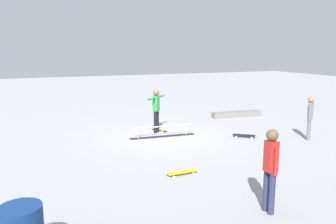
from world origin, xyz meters
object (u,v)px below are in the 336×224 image
(skater_main, at_px, (156,108))
(skateboard_main, at_px, (159,129))
(bystander_red_shirt, at_px, (270,166))
(loose_skateboard_yellow, at_px, (182,172))
(skate_ledge, at_px, (237,114))
(grind_rail, at_px, (163,132))
(loose_skateboard_black, at_px, (244,135))
(bystander_grey_shirt, at_px, (310,115))

(skater_main, relative_size, skateboard_main, 2.10)
(bystander_red_shirt, bearing_deg, skater_main, -1.43)
(loose_skateboard_yellow, bearing_deg, skater_main, -104.42)
(skate_ledge, height_order, skater_main, skater_main)
(grind_rail, height_order, bystander_red_shirt, bystander_red_shirt)
(skateboard_main, xyz_separation_m, bystander_red_shirt, (0.36, 7.05, 0.87))
(skater_main, distance_m, skateboard_main, 0.94)
(grind_rail, relative_size, loose_skateboard_black, 3.19)
(bystander_grey_shirt, height_order, loose_skateboard_black, bystander_grey_shirt)
(grind_rail, bearing_deg, skateboard_main, -96.38)
(skateboard_main, height_order, loose_skateboard_yellow, same)
(skater_main, distance_m, loose_skateboard_yellow, 4.58)
(skate_ledge, distance_m, bystander_grey_shirt, 4.46)
(loose_skateboard_black, bearing_deg, bystander_grey_shirt, -174.33)
(bystander_red_shirt, bearing_deg, bystander_grey_shirt, -51.22)
(skater_main, bearing_deg, bystander_red_shirt, -134.26)
(grind_rail, xyz_separation_m, bystander_red_shirt, (0.20, 6.17, 0.76))
(grind_rail, xyz_separation_m, skate_ledge, (-4.55, -2.07, -0.04))
(bystander_red_shirt, bearing_deg, skateboard_main, -2.77)
(loose_skateboard_black, height_order, loose_skateboard_yellow, same)
(loose_skateboard_black, distance_m, loose_skateboard_yellow, 4.42)
(bystander_red_shirt, height_order, loose_skateboard_yellow, bystander_red_shirt)
(skate_ledge, relative_size, loose_skateboard_black, 3.17)
(loose_skateboard_yellow, bearing_deg, skate_ledge, -135.92)
(grind_rail, bearing_deg, loose_skateboard_black, 159.76)
(grind_rail, bearing_deg, bystander_grey_shirt, 157.22)
(skate_ledge, xyz_separation_m, bystander_grey_shirt, (-0.06, 4.40, 0.74))
(grind_rail, height_order, skater_main, skater_main)
(bystander_grey_shirt, bearing_deg, skate_ledge, -128.06)
(grind_rail, height_order, loose_skateboard_yellow, grind_rail)
(bystander_grey_shirt, relative_size, loose_skateboard_black, 2.01)
(bystander_grey_shirt, xyz_separation_m, loose_skateboard_black, (1.92, -1.11, -0.79))
(skater_main, height_order, bystander_red_shirt, same)
(bystander_grey_shirt, relative_size, bystander_red_shirt, 0.92)
(skate_ledge, height_order, loose_skateboard_yellow, skate_ledge)
(grind_rail, height_order, loose_skateboard_black, grind_rail)
(skate_ledge, height_order, bystander_red_shirt, bystander_red_shirt)
(bystander_grey_shirt, bearing_deg, skater_main, -71.68)
(skater_main, height_order, skateboard_main, skater_main)
(skateboard_main, height_order, loose_skateboard_black, same)
(grind_rail, distance_m, bystander_red_shirt, 6.22)
(skate_ledge, distance_m, skater_main, 4.85)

